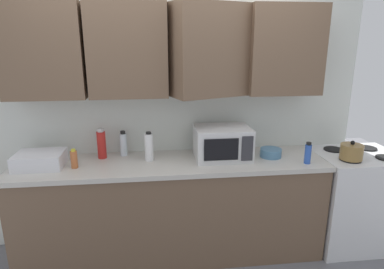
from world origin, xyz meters
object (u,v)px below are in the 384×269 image
(bowl_ceramic_small, at_px, (271,153))
(bottle_spice_jar, at_px, (74,159))
(bottle_blue_cleaner, at_px, (308,153))
(bottle_clear_tall, at_px, (123,144))
(dish_rack, at_px, (40,160))
(kettle, at_px, (351,152))
(bottle_white_jar, at_px, (149,147))
(bottle_red_sauce, at_px, (102,144))
(microwave, at_px, (222,143))
(stove_range, at_px, (352,198))

(bowl_ceramic_small, bearing_deg, bottle_spice_jar, -177.68)
(bottle_blue_cleaner, distance_m, bowl_ceramic_small, 0.32)
(bowl_ceramic_small, bearing_deg, bottle_blue_cleaner, -37.73)
(bottle_clear_tall, bearing_deg, dish_rack, -163.01)
(dish_rack, xyz_separation_m, bowl_ceramic_small, (1.97, 0.01, -0.02))
(kettle, distance_m, bottle_clear_tall, 2.00)
(bottle_spice_jar, bearing_deg, bottle_white_jar, 9.73)
(bottle_red_sauce, bearing_deg, bottle_blue_cleaner, -11.08)
(microwave, height_order, bottle_spice_jar, microwave)
(kettle, bearing_deg, bottle_clear_tall, 169.57)
(bottle_white_jar, distance_m, bottle_clear_tall, 0.28)
(microwave, height_order, bottle_white_jar, microwave)
(kettle, bearing_deg, bottle_spice_jar, 177.51)
(kettle, xyz_separation_m, bottle_clear_tall, (-1.97, 0.36, 0.03))
(microwave, xyz_separation_m, bowl_ceramic_small, (0.44, -0.02, -0.10))
(dish_rack, xyz_separation_m, bottle_blue_cleaner, (2.23, -0.18, 0.03))
(stove_range, xyz_separation_m, bowl_ceramic_small, (-0.83, 0.03, 0.49))
(kettle, xyz_separation_m, bowl_ceramic_small, (-0.66, 0.17, -0.04))
(dish_rack, bearing_deg, microwave, 1.19)
(stove_range, height_order, kettle, kettle)
(kettle, distance_m, bottle_red_sauce, 2.18)
(stove_range, relative_size, bottle_red_sauce, 3.39)
(stove_range, height_order, bottle_spice_jar, bottle_spice_jar)
(bottle_clear_tall, xyz_separation_m, bowl_ceramic_small, (1.31, -0.19, -0.07))
(bowl_ceramic_small, bearing_deg, kettle, -14.46)
(kettle, distance_m, bottle_white_jar, 1.75)
(kettle, distance_m, bowl_ceramic_small, 0.68)
(bottle_blue_cleaner, bearing_deg, microwave, 162.61)
(bottle_white_jar, bearing_deg, dish_rack, -177.03)
(bottle_clear_tall, xyz_separation_m, bottle_blue_cleaner, (1.56, -0.39, -0.02))
(microwave, relative_size, bottle_red_sauce, 1.78)
(microwave, distance_m, bottle_blue_cleaner, 0.73)
(stove_range, height_order, bottle_blue_cleaner, bottle_blue_cleaner)
(kettle, bearing_deg, stove_range, 39.47)
(stove_range, xyz_separation_m, microwave, (-1.27, 0.05, 0.59))
(bottle_red_sauce, bearing_deg, bottle_white_jar, -15.05)
(dish_rack, height_order, bottle_spice_jar, bottle_spice_jar)
(stove_range, relative_size, bowl_ceramic_small, 4.84)
(bottle_clear_tall, height_order, bowl_ceramic_small, bottle_clear_tall)
(bottle_spice_jar, bearing_deg, bowl_ceramic_small, 2.32)
(bottle_red_sauce, height_order, bowl_ceramic_small, bottle_red_sauce)
(kettle, height_order, bottle_spice_jar, kettle)
(stove_range, relative_size, microwave, 1.90)
(kettle, xyz_separation_m, bottle_blue_cleaner, (-0.41, -0.02, 0.01))
(bottle_white_jar, distance_m, bottle_red_sauce, 0.43)
(bottle_white_jar, xyz_separation_m, bottle_blue_cleaner, (1.33, -0.23, -0.03))
(stove_range, bearing_deg, bottle_red_sauce, 175.63)
(bottle_white_jar, xyz_separation_m, bottle_clear_tall, (-0.23, 0.16, -0.01))
(microwave, bearing_deg, bottle_spice_jar, -175.89)
(microwave, distance_m, bowl_ceramic_small, 0.45)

